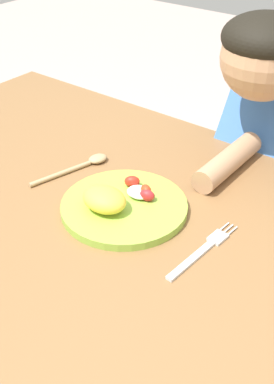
# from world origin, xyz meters

# --- Properties ---
(dining_table) EXTENTS (1.46, 0.89, 0.73)m
(dining_table) POSITION_xyz_m (0.00, 0.00, 0.62)
(dining_table) COLOR brown
(dining_table) RESTS_ON ground_plane
(plate) EXTENTS (0.26, 0.26, 0.06)m
(plate) POSITION_xyz_m (-0.00, 0.03, 0.74)
(plate) COLOR #8FBD40
(plate) RESTS_ON dining_table
(fork) EXTENTS (0.03, 0.20, 0.01)m
(fork) POSITION_xyz_m (0.19, 0.02, 0.73)
(fork) COLOR silver
(fork) RESTS_ON dining_table
(spoon) EXTENTS (0.07, 0.20, 0.02)m
(spoon) POSITION_xyz_m (-0.18, 0.10, 0.73)
(spoon) COLOR tan
(spoon) RESTS_ON dining_table
(person) EXTENTS (0.21, 0.48, 1.06)m
(person) POSITION_xyz_m (0.09, 0.50, 0.59)
(person) COLOR #4D3E5A
(person) RESTS_ON ground_plane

